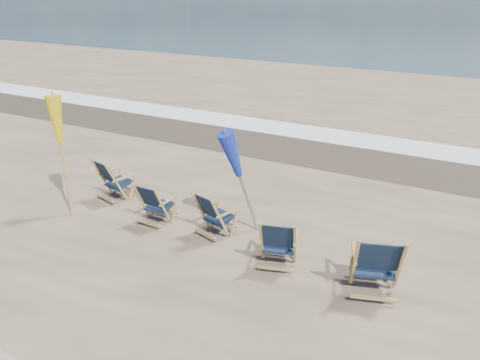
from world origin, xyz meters
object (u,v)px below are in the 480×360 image
Objects in this scene: beach_chair_1 at (162,207)px; beach_chair_3 at (295,246)px; beach_chair_0 at (116,183)px; umbrella_yellow at (58,126)px; umbrella_blue at (244,154)px; beach_chair_4 at (399,269)px; beach_chair_2 at (220,219)px.

beach_chair_3 is (2.67, -0.20, 0.02)m from beach_chair_1.
umbrella_yellow is at bearing 68.22° from beach_chair_0.
umbrella_yellow is at bearing 11.57° from beach_chair_1.
umbrella_blue reaches higher than beach_chair_0.
umbrella_yellow is (-6.22, -0.13, 1.26)m from beach_chair_4.
beach_chair_3 is at bearing -18.25° from beach_chair_4.
beach_chair_0 reaches higher than beach_chair_3.
beach_chair_4 is at bearing -169.06° from beach_chair_2.
beach_chair_2 reaches higher than beach_chair_1.
umbrella_blue is at bearing -158.32° from beach_chair_1.
beach_chair_3 is at bearing -29.76° from umbrella_blue.
beach_chair_3 is 0.86× the size of beach_chair_4.
beach_chair_4 reaches higher than beach_chair_3.
beach_chair_0 is 1.01× the size of beach_chair_3.
beach_chair_4 is 0.53× the size of umbrella_blue.
beach_chair_2 is 0.38× the size of umbrella_yellow.
umbrella_blue is at bearing -45.55° from beach_chair_3.
beach_chair_3 is 1.57m from beach_chair_4.
beach_chair_2 is (2.62, -0.33, -0.03)m from beach_chair_0.
beach_chair_4 is at bearing 178.65° from beach_chair_1.
beach_chair_1 is 0.99× the size of beach_chair_2.
beach_chair_0 is at bearing 8.98° from beach_chair_2.
umbrella_yellow is 3.52m from umbrella_blue.
umbrella_yellow is (-1.98, -0.35, 1.36)m from beach_chair_1.
beach_chair_2 is 1.22m from umbrella_blue.
beach_chair_3 is at bearing -174.23° from beach_chair_0.
beach_chair_2 is 0.43× the size of umbrella_blue.
beach_chair_0 is 1.50m from beach_chair_1.
beach_chair_3 is (1.50, -0.27, 0.02)m from beach_chair_2.
beach_chair_0 is 5.72m from beach_chair_4.
beach_chair_4 is at bearing 163.52° from beach_chair_3.
beach_chair_2 is 0.82× the size of beach_chair_4.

